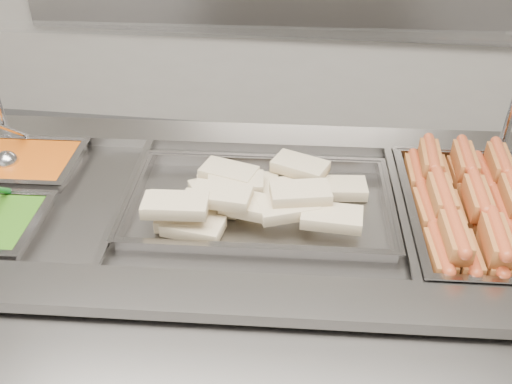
# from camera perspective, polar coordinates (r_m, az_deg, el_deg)

# --- Properties ---
(steam_counter) EXTENTS (1.86, 0.91, 0.87)m
(steam_counter) POSITION_cam_1_polar(r_m,az_deg,el_deg) (1.76, -1.61, -12.20)
(steam_counter) COLOR slate
(steam_counter) RESTS_ON ground
(tray_rail) EXTENTS (1.75, 0.46, 0.05)m
(tray_rail) POSITION_cam_1_polar(r_m,az_deg,el_deg) (1.15, -4.33, -17.19)
(tray_rail) COLOR gray
(tray_rail) RESTS_ON steam_counter
(sneeze_guard) EXTENTS (1.61, 0.38, 0.43)m
(sneeze_guard) POSITION_cam_1_polar(r_m,az_deg,el_deg) (1.49, -1.34, 15.32)
(sneeze_guard) COLOR silver
(sneeze_guard) RESTS_ON steam_counter
(pan_hotdogs) EXTENTS (0.36, 0.55, 0.10)m
(pan_hotdogs) POSITION_cam_1_polar(r_m,az_deg,el_deg) (1.56, 20.86, -2.68)
(pan_hotdogs) COLOR gray
(pan_hotdogs) RESTS_ON steam_counter
(pan_wraps) EXTENTS (0.68, 0.43, 0.07)m
(pan_wraps) POSITION_cam_1_polar(r_m,az_deg,el_deg) (1.48, 0.37, -1.52)
(pan_wraps) COLOR gray
(pan_wraps) RESTS_ON steam_counter
(pan_beans) EXTENTS (0.30, 0.25, 0.10)m
(pan_beans) POSITION_cam_1_polar(r_m,az_deg,el_deg) (1.77, -21.96, 1.89)
(pan_beans) COLOR gray
(pan_beans) RESTS_ON steam_counter
(hotdogs_in_buns) EXTENTS (0.28, 0.51, 0.11)m
(hotdogs_in_buns) POSITION_cam_1_polar(r_m,az_deg,el_deg) (1.53, 20.60, -1.13)
(hotdogs_in_buns) COLOR #9A5020
(hotdogs_in_buns) RESTS_ON pan_hotdogs
(tortilla_wraps) EXTENTS (0.55, 0.37, 0.10)m
(tortilla_wraps) POSITION_cam_1_polar(r_m,az_deg,el_deg) (1.45, -1.10, -0.40)
(tortilla_wraps) COLOR tan
(tortilla_wraps) RESTS_ON pan_wraps
(ladle) EXTENTS (0.07, 0.18, 0.15)m
(ladle) POSITION_cam_1_polar(r_m,az_deg,el_deg) (1.75, -23.59, 2.93)
(ladle) COLOR #B8B8BD
(ladle) RESTS_ON pan_beans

